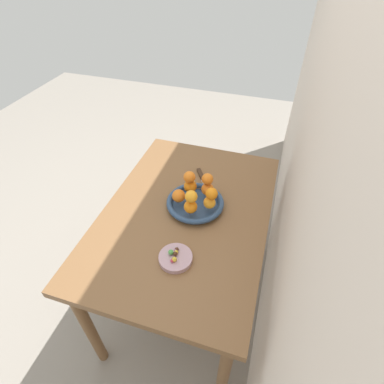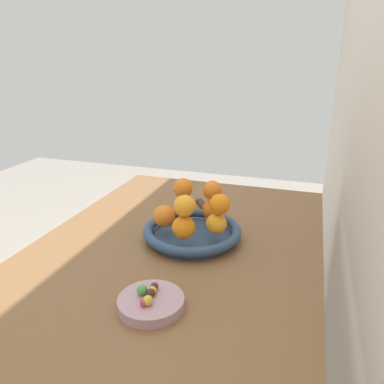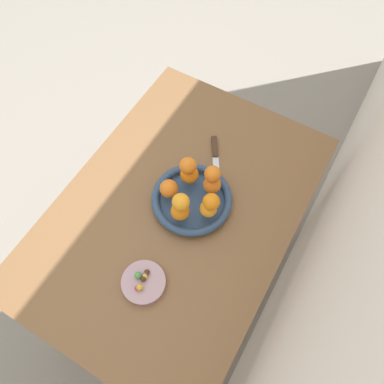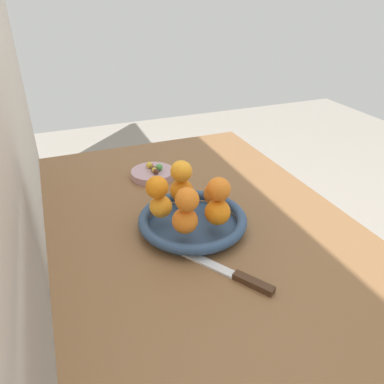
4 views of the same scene
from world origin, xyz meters
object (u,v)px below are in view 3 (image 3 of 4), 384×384
object	(u,v)px
candy_ball_4	(137,288)
orange_5	(188,166)
orange_8	(213,174)
orange_0	(212,184)
orange_2	(169,189)
orange_6	(181,202)
candy_ball_2	(145,276)
knife	(216,161)
candy_ball_6	(138,275)
orange_1	(189,174)
candy_ball_1	(143,279)
orange_3	(180,211)
candy_ball_5	(147,272)
fruit_bowl	(192,199)
candy_dish	(144,282)
candy_ball_3	(145,274)
orange_4	(208,209)
orange_7	(211,202)
candy_ball_0	(140,287)
dining_table	(178,219)

from	to	relation	value
candy_ball_4	orange_5	bearing A→B (deg)	-172.18
orange_5	orange_8	xyz separation A→B (m)	(-0.01, 0.08, -0.00)
orange_0	orange_2	bearing A→B (deg)	-53.51
orange_6	candy_ball_2	world-z (taller)	orange_6
orange_2	knife	xyz separation A→B (m)	(-0.21, 0.06, -0.07)
orange_8	candy_ball_6	size ratio (longest dim) A/B	2.50
orange_1	knife	distance (m)	0.15
candy_ball_1	orange_3	bearing A→B (deg)	-177.59
orange_3	candy_ball_5	xyz separation A→B (m)	(0.21, 0.01, -0.04)
fruit_bowl	candy_ball_2	distance (m)	0.30
orange_8	candy_dish	bearing A→B (deg)	-3.82
orange_2	candy_ball_1	size ratio (longest dim) A/B	3.51
candy_ball_5	candy_ball_6	distance (m)	0.03
orange_1	candy_ball_3	xyz separation A→B (m)	(0.35, 0.05, -0.04)
candy_dish	candy_ball_6	distance (m)	0.03
fruit_bowl	orange_6	xyz separation A→B (m)	(0.07, 0.00, 0.11)
candy_ball_5	candy_ball_1	bearing A→B (deg)	5.13
candy_dish	knife	bearing A→B (deg)	-177.61
fruit_bowl	candy_ball_3	world-z (taller)	fruit_bowl
orange_1	orange_4	xyz separation A→B (m)	(0.08, 0.12, -0.00)
orange_8	candy_ball_1	distance (m)	0.39
orange_5	candy_ball_3	size ratio (longest dim) A/B	3.89
orange_7	knife	xyz separation A→B (m)	(-0.21, -0.09, -0.12)
orange_3	orange_5	size ratio (longest dim) A/B	1.08
candy_ball_0	candy_ball_1	size ratio (longest dim) A/B	1.17
candy_ball_4	orange_2	bearing A→B (deg)	-165.39
fruit_bowl	candy_ball_1	distance (m)	0.31
orange_4	orange_8	size ratio (longest dim) A/B	1.02
candy_ball_0	candy_ball_2	size ratio (longest dim) A/B	1.23
fruit_bowl	orange_2	world-z (taller)	orange_2
candy_dish	candy_ball_4	xyz separation A→B (m)	(0.03, -0.00, 0.02)
orange_4	orange_7	world-z (taller)	orange_7
orange_7	candy_ball_1	world-z (taller)	orange_7
candy_dish	candy_ball_1	world-z (taller)	candy_ball_1
orange_2	candy_ball_3	bearing A→B (deg)	16.63
orange_7	candy_ball_0	bearing A→B (deg)	-11.68
orange_2	orange_3	bearing A→B (deg)	55.35
candy_ball_3	candy_ball_6	world-z (taller)	candy_ball_6
orange_4	candy_ball_1	size ratio (longest dim) A/B	3.19
orange_0	orange_2	distance (m)	0.14
orange_0	candy_ball_1	size ratio (longest dim) A/B	3.44
candy_ball_3	candy_ball_5	xyz separation A→B (m)	(-0.01, 0.00, 0.00)
orange_2	candy_ball_0	distance (m)	0.33
orange_7	knife	size ratio (longest dim) A/B	0.24
orange_3	orange_4	world-z (taller)	orange_3
orange_4	candy_ball_2	xyz separation A→B (m)	(0.28, -0.06, -0.04)
orange_8	orange_3	bearing A→B (deg)	-14.91
orange_8	orange_4	bearing A→B (deg)	21.98
dining_table	knife	xyz separation A→B (m)	(-0.23, 0.02, 0.09)
candy_dish	orange_0	size ratio (longest dim) A/B	2.26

